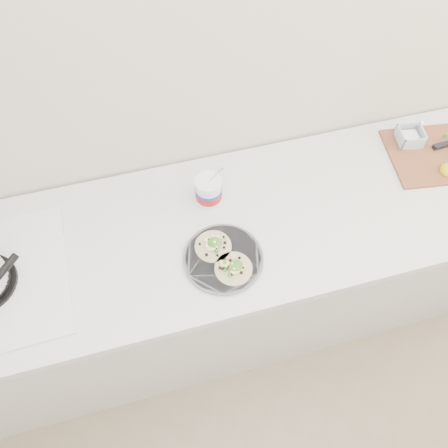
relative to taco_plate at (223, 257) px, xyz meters
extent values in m
cube|color=beige|center=(0.06, 0.44, 0.38)|extent=(3.50, 0.05, 2.60)
cube|color=beige|center=(0.06, 0.15, -0.49)|extent=(2.40, 0.62, 0.86)
cube|color=silver|center=(0.06, 0.13, -0.04)|extent=(2.44, 0.66, 0.04)
cylinder|color=#56565D|center=(0.00, 0.00, -0.01)|extent=(0.26, 0.26, 0.01)
cylinder|color=#56565D|center=(0.00, 0.00, -0.01)|extent=(0.27, 0.27, 0.00)
cylinder|color=white|center=(0.01, 0.25, 0.04)|extent=(0.09, 0.09, 0.11)
cylinder|color=#AE1319|center=(0.01, 0.25, 0.03)|extent=(0.10, 0.10, 0.04)
cylinder|color=#192D99|center=(0.01, 0.25, 0.05)|extent=(0.10, 0.10, 0.01)
cube|color=brown|center=(0.96, 0.23, -0.01)|extent=(0.47, 0.36, 0.01)
cube|color=white|center=(0.85, 0.32, 0.01)|extent=(0.06, 0.06, 0.03)
cube|color=black|center=(0.98, 0.26, 0.00)|extent=(0.10, 0.03, 0.02)
camera|label=1|loc=(-0.18, -0.67, 1.28)|focal=35.00mm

